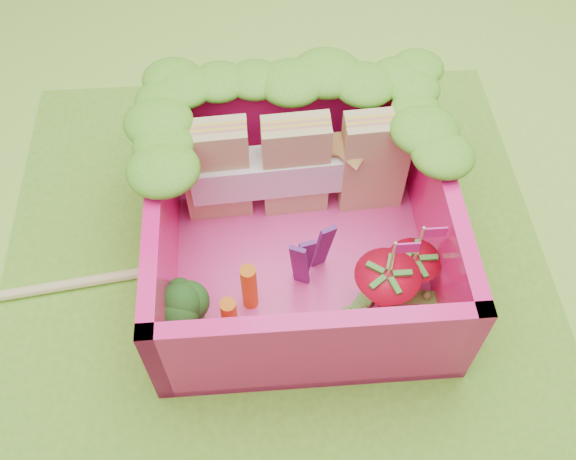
# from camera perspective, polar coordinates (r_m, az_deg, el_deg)

# --- Properties ---
(ground) EXTENTS (14.00, 14.00, 0.00)m
(ground) POSITION_cam_1_polar(r_m,az_deg,el_deg) (3.11, -1.07, -3.25)
(ground) COLOR #92D93D
(ground) RESTS_ON ground
(placemat) EXTENTS (2.60, 2.60, 0.03)m
(placemat) POSITION_cam_1_polar(r_m,az_deg,el_deg) (3.10, -1.07, -3.10)
(placemat) COLOR #68AB26
(placemat) RESTS_ON ground
(bento_floor) EXTENTS (1.30, 1.30, 0.05)m
(bento_floor) POSITION_cam_1_polar(r_m,az_deg,el_deg) (3.07, 1.10, -2.36)
(bento_floor) COLOR #EA3B90
(bento_floor) RESTS_ON placemat
(bento_box) EXTENTS (1.30, 1.30, 0.55)m
(bento_box) POSITION_cam_1_polar(r_m,az_deg,el_deg) (2.87, 1.17, 0.36)
(bento_box) COLOR #FC1574
(bento_box) RESTS_ON placemat
(lettuce_ruffle) EXTENTS (1.43, 0.83, 0.11)m
(lettuce_ruffle) POSITION_cam_1_polar(r_m,az_deg,el_deg) (2.94, 0.48, 11.77)
(lettuce_ruffle) COLOR #3E971B
(lettuce_ruffle) RESTS_ON bento_box
(sandwich_stack) EXTENTS (1.06, 0.22, 0.55)m
(sandwich_stack) POSITION_cam_1_polar(r_m,az_deg,el_deg) (3.03, 0.80, 5.69)
(sandwich_stack) COLOR tan
(sandwich_stack) RESTS_ON bento_floor
(broccoli) EXTENTS (0.33, 0.33, 0.26)m
(broccoli) POSITION_cam_1_polar(r_m,az_deg,el_deg) (2.73, -8.93, -6.48)
(broccoli) COLOR #68AC53
(broccoli) RESTS_ON bento_floor
(carrot_sticks) EXTENTS (0.16, 0.20, 0.28)m
(carrot_sticks) POSITION_cam_1_polar(r_m,az_deg,el_deg) (2.78, -4.25, -6.29)
(carrot_sticks) COLOR orange
(carrot_sticks) RESTS_ON bento_floor
(purple_wedges) EXTENTS (0.18, 0.13, 0.38)m
(purple_wedges) POSITION_cam_1_polar(r_m,az_deg,el_deg) (2.82, 1.88, -2.45)
(purple_wedges) COLOR #511B61
(purple_wedges) RESTS_ON bento_floor
(strawberry_left) EXTENTS (0.28, 0.28, 0.52)m
(strawberry_left) POSITION_cam_1_polar(r_m,az_deg,el_deg) (2.81, 8.52, -5.44)
(strawberry_left) COLOR red
(strawberry_left) RESTS_ON bento_floor
(strawberry_right) EXTENTS (0.23, 0.23, 0.47)m
(strawberry_right) POSITION_cam_1_polar(r_m,az_deg,el_deg) (2.90, 10.83, -3.79)
(strawberry_right) COLOR red
(strawberry_right) RESTS_ON bento_floor
(snap_peas) EXTENTS (0.58, 0.49, 0.05)m
(snap_peas) POSITION_cam_1_polar(r_m,az_deg,el_deg) (2.96, 9.38, -5.30)
(snap_peas) COLOR #5DA032
(snap_peas) RESTS_ON bento_floor
(chopsticks) EXTENTS (2.06, 0.31, 0.04)m
(chopsticks) POSITION_cam_1_polar(r_m,az_deg,el_deg) (3.16, -18.39, -4.54)
(chopsticks) COLOR tan
(chopsticks) RESTS_ON placemat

